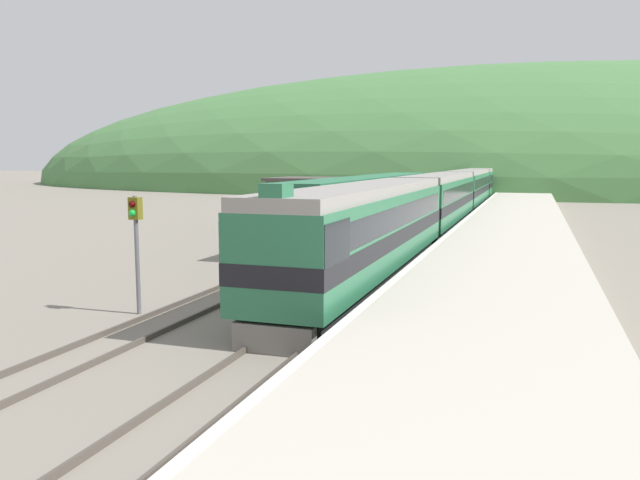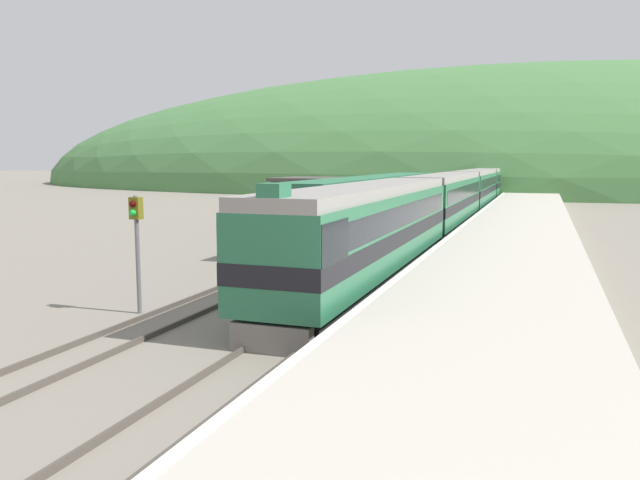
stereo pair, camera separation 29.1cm
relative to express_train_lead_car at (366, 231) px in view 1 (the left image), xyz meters
name	(u,v)px [view 1 (the left image)]	position (x,y,z in m)	size (l,w,h in m)	color
track_main	(471,207)	(0.00, 44.21, -2.12)	(1.52, 180.00, 0.16)	#4C443D
track_siding	(429,206)	(-4.47, 44.21, -2.12)	(1.52, 180.00, 0.16)	#4C443D
platform	(516,221)	(5.06, 24.21, -1.68)	(6.47, 140.00, 1.06)	#BCB5A5
distant_hills	(499,186)	(0.00, 101.94, -2.20)	(205.21, 92.34, 44.55)	#477A42
station_shed	(319,202)	(-8.88, 20.16, -0.33)	(7.01, 5.50, 3.70)	#385B42
express_train_lead_car	(366,231)	(0.00, 0.00, 0.00)	(2.88, 19.65, 4.38)	black
carriage_second	(440,200)	(0.00, 20.53, -0.01)	(2.87, 19.17, 4.02)	black
carriage_third	(468,188)	(0.00, 40.58, -0.01)	(2.87, 19.17, 4.02)	black
carriage_fourth	(483,182)	(0.00, 60.64, -0.01)	(2.87, 19.17, 4.02)	black
siding_train	(369,204)	(-4.47, 17.83, -0.20)	(2.90, 29.25, 3.88)	black
signal_post_siding	(136,230)	(-5.79, -6.96, 0.56)	(0.36, 0.42, 3.84)	slate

